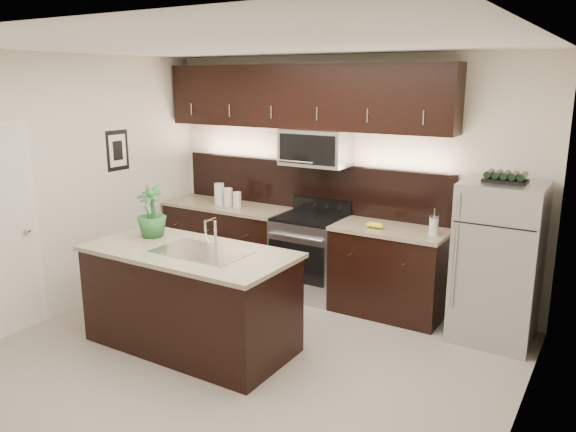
# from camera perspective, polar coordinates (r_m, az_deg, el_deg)

# --- Properties ---
(ground) EXTENTS (4.50, 4.50, 0.00)m
(ground) POSITION_cam_1_polar(r_m,az_deg,el_deg) (5.18, -4.79, -14.40)
(ground) COLOR gray
(ground) RESTS_ON ground
(room_walls) EXTENTS (4.52, 4.02, 2.71)m
(room_walls) POSITION_cam_1_polar(r_m,az_deg,el_deg) (4.67, -6.58, 4.48)
(room_walls) COLOR beige
(room_walls) RESTS_ON ground
(counter_run) EXTENTS (3.51, 0.65, 0.94)m
(counter_run) POSITION_cam_1_polar(r_m,az_deg,el_deg) (6.53, 0.66, -3.80)
(counter_run) COLOR black
(counter_run) RESTS_ON ground
(upper_fixtures) EXTENTS (3.49, 0.40, 1.66)m
(upper_fixtures) POSITION_cam_1_polar(r_m,az_deg,el_deg) (6.35, 1.60, 11.03)
(upper_fixtures) COLOR black
(upper_fixtures) RESTS_ON counter_run
(island) EXTENTS (1.96, 0.96, 0.94)m
(island) POSITION_cam_1_polar(r_m,az_deg,el_deg) (5.31, -9.88, -8.20)
(island) COLOR black
(island) RESTS_ON ground
(sink_faucet) EXTENTS (0.84, 0.50, 0.28)m
(sink_faucet) POSITION_cam_1_polar(r_m,az_deg,el_deg) (5.07, -8.75, -3.44)
(sink_faucet) COLOR silver
(sink_faucet) RESTS_ON island
(refrigerator) EXTENTS (0.74, 0.67, 1.53)m
(refrigerator) POSITION_cam_1_polar(r_m,az_deg,el_deg) (5.63, 20.52, -4.46)
(refrigerator) COLOR #B2B2B7
(refrigerator) RESTS_ON ground
(wine_rack) EXTENTS (0.38, 0.23, 0.09)m
(wine_rack) POSITION_cam_1_polar(r_m,az_deg,el_deg) (5.44, 21.23, 3.66)
(wine_rack) COLOR black
(wine_rack) RESTS_ON refrigerator
(plant) EXTENTS (0.31, 0.31, 0.50)m
(plant) POSITION_cam_1_polar(r_m,az_deg,el_deg) (5.59, -13.70, 0.44)
(plant) COLOR #27632D
(plant) RESTS_ON island
(canisters) EXTENTS (0.39, 0.13, 0.26)m
(canisters) POSITION_cam_1_polar(r_m,az_deg,el_deg) (6.85, -6.33, 2.01)
(canisters) COLOR silver
(canisters) RESTS_ON counter_run
(french_press) EXTENTS (0.09, 0.09, 0.26)m
(french_press) POSITION_cam_1_polar(r_m,az_deg,el_deg) (5.70, 14.58, -0.93)
(french_press) COLOR silver
(french_press) RESTS_ON counter_run
(bananas) EXTENTS (0.20, 0.16, 0.06)m
(bananas) POSITION_cam_1_polar(r_m,az_deg,el_deg) (5.90, 8.43, -0.82)
(bananas) COLOR yellow
(bananas) RESTS_ON counter_run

